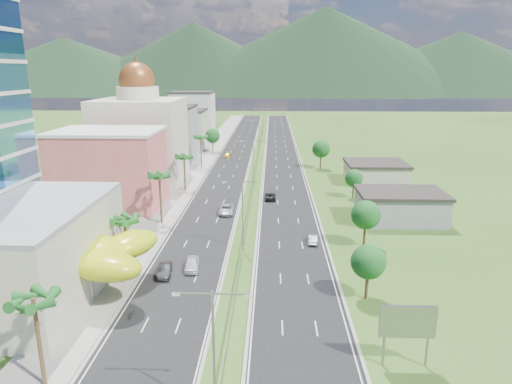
# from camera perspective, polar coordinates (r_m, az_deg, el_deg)

# --- Properties ---
(ground) EXTENTS (500.00, 500.00, 0.00)m
(ground) POSITION_cam_1_polar(r_m,az_deg,el_deg) (62.12, -2.25, -10.69)
(ground) COLOR #2D5119
(ground) RESTS_ON ground
(road_left) EXTENTS (11.00, 260.00, 0.04)m
(road_left) POSITION_cam_1_polar(r_m,az_deg,el_deg) (148.71, -2.59, 4.64)
(road_left) COLOR black
(road_left) RESTS_ON ground
(road_right) EXTENTS (11.00, 260.00, 0.04)m
(road_right) POSITION_cam_1_polar(r_m,az_deg,el_deg) (148.27, 3.22, 4.61)
(road_right) COLOR black
(road_right) RESTS_ON ground
(sidewalk_left) EXTENTS (7.00, 260.00, 0.12)m
(sidewalk_left) POSITION_cam_1_polar(r_m,az_deg,el_deg) (149.76, -6.23, 4.66)
(sidewalk_left) COLOR gray
(sidewalk_left) RESTS_ON ground
(median_guardrail) EXTENTS (0.10, 216.06, 0.76)m
(median_guardrail) POSITION_cam_1_polar(r_m,az_deg,el_deg) (130.52, 0.07, 3.45)
(median_guardrail) COLOR gray
(median_guardrail) RESTS_ON ground
(streetlight_median_a) EXTENTS (6.04, 0.25, 11.00)m
(streetlight_median_a) POSITION_cam_1_polar(r_m,az_deg,el_deg) (37.10, -5.33, -18.10)
(streetlight_median_a) COLOR gray
(streetlight_median_a) RESTS_ON ground
(streetlight_median_b) EXTENTS (6.04, 0.25, 11.00)m
(streetlight_median_b) POSITION_cam_1_polar(r_m,az_deg,el_deg) (68.95, -1.70, -1.99)
(streetlight_median_b) COLOR gray
(streetlight_median_b) RESTS_ON ground
(streetlight_median_c) EXTENTS (6.04, 0.25, 11.00)m
(streetlight_median_c) POSITION_cam_1_polar(r_m,az_deg,el_deg) (107.77, -0.33, 4.28)
(streetlight_median_c) COLOR gray
(streetlight_median_c) RESTS_ON ground
(streetlight_median_d) EXTENTS (6.04, 0.25, 11.00)m
(streetlight_median_d) POSITION_cam_1_polar(r_m,az_deg,el_deg) (152.17, 0.37, 7.47)
(streetlight_median_d) COLOR gray
(streetlight_median_d) RESTS_ON ground
(streetlight_median_e) EXTENTS (6.04, 0.25, 11.00)m
(streetlight_median_e) POSITION_cam_1_polar(r_m,az_deg,el_deg) (196.85, 0.76, 9.21)
(streetlight_median_e) COLOR gray
(streetlight_median_e) RESTS_ON ground
(lime_canopy) EXTENTS (18.00, 15.00, 7.40)m
(lime_canopy) POSITION_cam_1_polar(r_m,az_deg,el_deg) (61.30, -21.73, -7.09)
(lime_canopy) COLOR #B4C212
(lime_canopy) RESTS_ON ground
(pink_shophouse) EXTENTS (20.00, 15.00, 15.00)m
(pink_shophouse) POSITION_cam_1_polar(r_m,az_deg,el_deg) (95.55, -17.84, 2.59)
(pink_shophouse) COLOR #D25C56
(pink_shophouse) RESTS_ON ground
(domed_building) EXTENTS (20.00, 20.00, 28.70)m
(domed_building) POSITION_cam_1_polar(r_m,az_deg,el_deg) (116.45, -14.24, 6.93)
(domed_building) COLOR #BFB79E
(domed_building) RESTS_ON ground
(midrise_grey) EXTENTS (16.00, 15.00, 16.00)m
(midrise_grey) POSITION_cam_1_polar(r_m,az_deg,el_deg) (140.62, -10.96, 7.07)
(midrise_grey) COLOR gray
(midrise_grey) RESTS_ON ground
(midrise_beige) EXTENTS (16.00, 15.00, 13.00)m
(midrise_beige) POSITION_cam_1_polar(r_m,az_deg,el_deg) (162.15, -9.23, 7.66)
(midrise_beige) COLOR #ADA38E
(midrise_beige) RESTS_ON ground
(midrise_white) EXTENTS (16.00, 15.00, 18.00)m
(midrise_white) POSITION_cam_1_polar(r_m,az_deg,el_deg) (184.34, -7.88, 9.37)
(midrise_white) COLOR silver
(midrise_white) RESTS_ON ground
(billboard) EXTENTS (5.20, 0.35, 6.20)m
(billboard) POSITION_cam_1_polar(r_m,az_deg,el_deg) (45.78, 18.43, -15.33)
(billboard) COLOR gray
(billboard) RESTS_ON ground
(shed_near) EXTENTS (15.00, 10.00, 5.00)m
(shed_near) POSITION_cam_1_polar(r_m,az_deg,el_deg) (87.64, 17.59, -1.86)
(shed_near) COLOR gray
(shed_near) RESTS_ON ground
(shed_far) EXTENTS (14.00, 12.00, 4.40)m
(shed_far) POSITION_cam_1_polar(r_m,az_deg,el_deg) (116.36, 14.72, 2.30)
(shed_far) COLOR #ADA38E
(shed_far) RESTS_ON ground
(palm_tree_a) EXTENTS (3.60, 3.60, 9.10)m
(palm_tree_a) POSITION_cam_1_polar(r_m,az_deg,el_deg) (43.54, -26.04, -12.43)
(palm_tree_a) COLOR #47301C
(palm_tree_a) RESTS_ON ground
(palm_tree_b) EXTENTS (3.60, 3.60, 8.10)m
(palm_tree_b) POSITION_cam_1_polar(r_m,az_deg,el_deg) (64.26, -16.13, -3.60)
(palm_tree_b) COLOR #47301C
(palm_tree_b) RESTS_ON ground
(palm_tree_c) EXTENTS (3.60, 3.60, 9.60)m
(palm_tree_c) POSITION_cam_1_polar(r_m,az_deg,el_deg) (82.36, -11.99, 1.79)
(palm_tree_c) COLOR #47301C
(palm_tree_c) RESTS_ON ground
(palm_tree_d) EXTENTS (3.60, 3.60, 8.60)m
(palm_tree_d) POSITION_cam_1_polar(r_m,az_deg,el_deg) (104.53, -8.99, 4.19)
(palm_tree_d) COLOR #47301C
(palm_tree_d) RESTS_ON ground
(palm_tree_e) EXTENTS (3.60, 3.60, 9.40)m
(palm_tree_e) POSITION_cam_1_polar(r_m,az_deg,el_deg) (128.68, -6.92, 6.65)
(palm_tree_e) COLOR #47301C
(palm_tree_e) RESTS_ON ground
(leafy_tree_lfar) EXTENTS (4.90, 4.90, 8.05)m
(leafy_tree_lfar) POSITION_cam_1_polar(r_m,az_deg,el_deg) (153.56, -5.47, 7.03)
(leafy_tree_lfar) COLOR #47301C
(leafy_tree_lfar) RESTS_ON ground
(leafy_tree_ra) EXTENTS (4.20, 4.20, 6.90)m
(leafy_tree_ra) POSITION_cam_1_polar(r_m,az_deg,el_deg) (56.63, 13.86, -8.49)
(leafy_tree_ra) COLOR #47301C
(leafy_tree_ra) RESTS_ON ground
(leafy_tree_rb) EXTENTS (4.55, 4.55, 7.47)m
(leafy_tree_rb) POSITION_cam_1_polar(r_m,az_deg,el_deg) (72.68, 13.56, -2.81)
(leafy_tree_rb) COLOR #47301C
(leafy_tree_rb) RESTS_ON ground
(leafy_tree_rc) EXTENTS (3.85, 3.85, 6.33)m
(leafy_tree_rc) POSITION_cam_1_polar(r_m,az_deg,el_deg) (99.96, 12.14, 1.68)
(leafy_tree_rc) COLOR #47301C
(leafy_tree_rc) RESTS_ON ground
(leafy_tree_rd) EXTENTS (4.90, 4.90, 8.05)m
(leafy_tree_rd) POSITION_cam_1_polar(r_m,az_deg,el_deg) (128.30, 8.13, 5.35)
(leafy_tree_rd) COLOR #47301C
(leafy_tree_rd) RESTS_ON ground
(mountain_ridge) EXTENTS (860.00, 140.00, 90.00)m
(mountain_ridge) POSITION_cam_1_polar(r_m,az_deg,el_deg) (509.52, 8.48, 11.93)
(mountain_ridge) COLOR black
(mountain_ridge) RESTS_ON ground
(car_white_near_left) EXTENTS (2.41, 4.90, 1.61)m
(car_white_near_left) POSITION_cam_1_polar(r_m,az_deg,el_deg) (64.73, -8.01, -8.90)
(car_white_near_left) COLOR silver
(car_white_near_left) RESTS_ON road_left
(car_dark_left) EXTENTS (2.09, 4.71, 1.50)m
(car_dark_left) POSITION_cam_1_polar(r_m,az_deg,el_deg) (63.61, -11.34, -9.56)
(car_dark_left) COLOR black
(car_dark_left) RESTS_ON road_left
(car_silver_mid_left) EXTENTS (2.88, 5.89, 1.61)m
(car_silver_mid_left) POSITION_cam_1_polar(r_m,az_deg,el_deg) (88.18, -3.74, -2.18)
(car_silver_mid_left) COLOR #B0B1B8
(car_silver_mid_left) RESTS_ON road_left
(car_yellow_far_left) EXTENTS (2.03, 4.55, 1.30)m
(car_yellow_far_left) POSITION_cam_1_polar(r_m,az_deg,el_deg) (145.08, -3.57, 4.63)
(car_yellow_far_left) COLOR gold
(car_yellow_far_left) RESTS_ON road_left
(car_silver_right) EXTENTS (1.81, 4.10, 1.31)m
(car_silver_right) POSITION_cam_1_polar(r_m,az_deg,el_deg) (74.01, 7.13, -5.84)
(car_silver_right) COLOR #9B9EA2
(car_silver_right) RESTS_ON road_right
(car_dark_far_right) EXTENTS (2.31, 4.91, 1.36)m
(car_dark_far_right) POSITION_cam_1_polar(r_m,az_deg,el_deg) (97.67, 1.78, -0.51)
(car_dark_far_right) COLOR black
(car_dark_far_right) RESTS_ON road_right
(motorcycle) EXTENTS (0.56, 1.82, 1.16)m
(motorcycle) POSITION_cam_1_polar(r_m,az_deg,el_deg) (54.77, -15.31, -14.30)
(motorcycle) COLOR black
(motorcycle) RESTS_ON road_left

